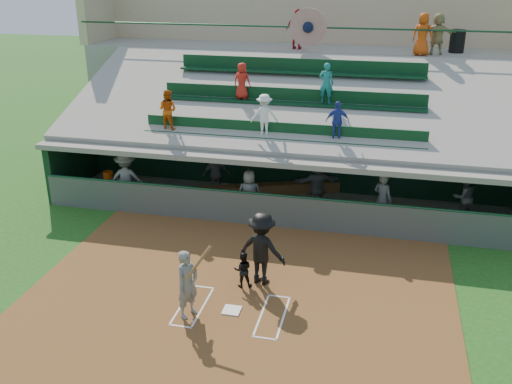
% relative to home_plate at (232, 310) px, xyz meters
% --- Properties ---
extents(ground, '(100.00, 100.00, 0.00)m').
position_rel_home_plate_xyz_m(ground, '(0.00, 0.00, -0.04)').
color(ground, '#1C4D15').
rests_on(ground, ground).
extents(dirt_slab, '(11.00, 9.00, 0.02)m').
position_rel_home_plate_xyz_m(dirt_slab, '(0.00, 0.50, -0.03)').
color(dirt_slab, brown).
rests_on(dirt_slab, ground).
extents(home_plate, '(0.43, 0.43, 0.03)m').
position_rel_home_plate_xyz_m(home_plate, '(0.00, 0.00, 0.00)').
color(home_plate, white).
rests_on(home_plate, dirt_slab).
extents(batters_box_chalk, '(2.65, 1.85, 0.01)m').
position_rel_home_plate_xyz_m(batters_box_chalk, '(0.00, 0.00, -0.01)').
color(batters_box_chalk, silver).
rests_on(batters_box_chalk, dirt_slab).
extents(dugout_floor, '(16.00, 3.50, 0.04)m').
position_rel_home_plate_xyz_m(dugout_floor, '(0.00, 6.75, -0.02)').
color(dugout_floor, gray).
rests_on(dugout_floor, ground).
extents(concourse_slab, '(20.00, 3.00, 4.60)m').
position_rel_home_plate_xyz_m(concourse_slab, '(0.00, 13.50, 2.26)').
color(concourse_slab, gray).
rests_on(concourse_slab, ground).
extents(grandstand, '(20.40, 10.40, 7.80)m').
position_rel_home_plate_xyz_m(grandstand, '(-0.01, 10.51, 2.23)').
color(grandstand, '#515651').
rests_on(grandstand, ground).
extents(batter_at_plate, '(0.95, 0.80, 1.95)m').
position_rel_home_plate_xyz_m(batter_at_plate, '(-0.97, -0.41, 0.87)').
color(batter_at_plate, '#62645F').
rests_on(batter_at_plate, dirt_slab).
extents(catcher, '(0.57, 0.49, 1.00)m').
position_rel_home_plate_xyz_m(catcher, '(-0.01, 1.19, 0.48)').
color(catcher, black).
rests_on(catcher, dirt_slab).
extents(home_umpire, '(1.43, 1.01, 2.02)m').
position_rel_home_plate_xyz_m(home_umpire, '(0.43, 1.52, 0.99)').
color(home_umpire, black).
rests_on(home_umpire, dirt_slab).
extents(dugout_bench, '(12.98, 5.53, 0.41)m').
position_rel_home_plate_xyz_m(dugout_bench, '(0.23, 7.94, 0.21)').
color(dugout_bench, brown).
rests_on(dugout_bench, dugout_floor).
extents(white_table, '(0.88, 0.74, 0.66)m').
position_rel_home_plate_xyz_m(white_table, '(-6.19, 5.93, 0.33)').
color(white_table, white).
rests_on(white_table, dugout_floor).
extents(water_cooler, '(0.37, 0.37, 0.37)m').
position_rel_home_plate_xyz_m(water_cooler, '(-6.21, 5.95, 0.85)').
color(water_cooler, '#D44A0C').
rests_on(water_cooler, white_table).
extents(dugout_player_a, '(1.40, 1.04, 1.94)m').
position_rel_home_plate_xyz_m(dugout_player_a, '(-5.32, 5.56, 0.98)').
color(dugout_player_a, '#60625D').
rests_on(dugout_player_a, dugout_floor).
extents(dugout_player_b, '(1.05, 0.80, 1.67)m').
position_rel_home_plate_xyz_m(dugout_player_b, '(-2.50, 7.07, 0.84)').
color(dugout_player_b, '#545652').
rests_on(dugout_player_b, dugout_floor).
extents(dugout_player_c, '(0.92, 0.72, 1.65)m').
position_rel_home_plate_xyz_m(dugout_player_c, '(-0.89, 5.54, 0.83)').
color(dugout_player_c, '#5D5F5A').
rests_on(dugout_player_c, dugout_floor).
extents(dugout_player_d, '(1.69, 1.10, 1.74)m').
position_rel_home_plate_xyz_m(dugout_player_d, '(1.21, 6.90, 0.88)').
color(dugout_player_d, '#575A55').
rests_on(dugout_player_d, dugout_floor).
extents(dugout_player_e, '(0.77, 0.69, 1.78)m').
position_rel_home_plate_xyz_m(dugout_player_e, '(3.45, 5.91, 0.89)').
color(dugout_player_e, '#5E625C').
rests_on(dugout_player_e, dugout_floor).
extents(dugout_player_f, '(0.95, 0.86, 1.60)m').
position_rel_home_plate_xyz_m(dugout_player_f, '(6.08, 6.93, 0.80)').
color(dugout_player_f, '#5A5D58').
rests_on(dugout_player_f, dugout_floor).
extents(trash_bin, '(0.60, 0.60, 0.90)m').
position_rel_home_plate_xyz_m(trash_bin, '(5.91, 13.37, 5.02)').
color(trash_bin, black).
rests_on(trash_bin, concourse_slab).
extents(concourse_staff_a, '(1.00, 0.52, 1.64)m').
position_rel_home_plate_xyz_m(concourse_staff_a, '(-0.57, 12.84, 5.38)').
color(concourse_staff_a, '#B4141E').
rests_on(concourse_staff_a, concourse_slab).
extents(concourse_staff_b, '(0.91, 0.72, 1.63)m').
position_rel_home_plate_xyz_m(concourse_staff_b, '(4.47, 12.19, 5.38)').
color(concourse_staff_b, '#C7430B').
rests_on(concourse_staff_b, concourse_slab).
extents(concourse_staff_c, '(1.55, 0.74, 1.61)m').
position_rel_home_plate_xyz_m(concourse_staff_c, '(5.05, 12.61, 5.37)').
color(concourse_staff_c, tan).
rests_on(concourse_staff_c, concourse_slab).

